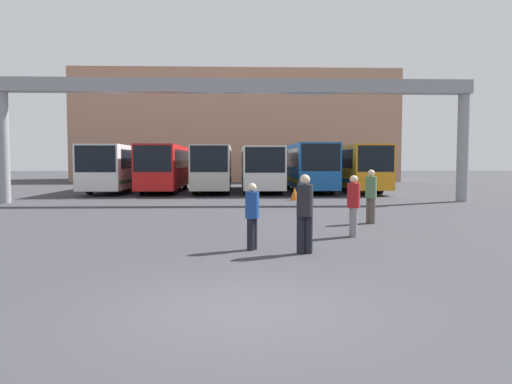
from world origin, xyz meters
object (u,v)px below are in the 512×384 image
Objects in this scene: traffic_cone at (295,193)px; pedestrian_near_right at (353,204)px; bus_slot_3 at (260,166)px; bus_slot_0 at (120,165)px; pedestrian_near_center at (252,215)px; bus_slot_2 at (213,166)px; bus_slot_5 at (353,165)px; bus_slot_1 at (165,165)px; pedestrian_near_left at (371,195)px; bus_slot_4 at (308,165)px; pedestrian_mid_right at (305,212)px.

pedestrian_near_right is at bearing -89.41° from traffic_cone.
bus_slot_0 is at bearing 177.78° from bus_slot_3.
pedestrian_near_center is 15.43m from traffic_cone.
bus_slot_5 is (9.99, 0.82, 0.01)m from bus_slot_2.
bus_slot_1 is 6.55× the size of pedestrian_near_center.
bus_slot_5 is at bearing 1.89° from bus_slot_3.
traffic_cone is (4.81, -7.65, -1.45)m from bus_slot_2.
pedestrian_near_right is (-5.04, -21.64, -0.90)m from bus_slot_5.
pedestrian_near_center is 6.54m from pedestrian_near_left.
bus_slot_4 is 20.99m from pedestrian_near_right.
traffic_cone is at bearing -121.43° from bus_slot_5.
bus_slot_4 reaches higher than pedestrian_near_right.
pedestrian_near_right is at bearing -24.17° from pedestrian_near_center.
bus_slot_4 is 23.38m from pedestrian_near_center.
bus_slot_0 is 9.99m from bus_slot_3.
pedestrian_near_center is 0.93× the size of pedestrian_near_right.
pedestrian_mid_right is (-0.12, -23.93, -0.79)m from bus_slot_3.
bus_slot_1 reaches higher than pedestrian_near_left.
bus_slot_1 reaches higher than pedestrian_mid_right.
bus_slot_4 is 17.95m from pedestrian_near_left.
bus_slot_0 is 1.03× the size of bus_slot_5.
bus_slot_3 is 21.50m from pedestrian_near_right.
bus_slot_1 is 20.35m from pedestrian_near_left.
pedestrian_near_left is at bearing -55.57° from bus_slot_0.
pedestrian_near_left is (9.58, -17.93, -0.85)m from bus_slot_1.
pedestrian_near_left is at bearing -101.30° from bus_slot_5.
pedestrian_near_center is (5.32, -22.90, -0.97)m from bus_slot_1.
bus_slot_4 is at bearing 153.94° from pedestrian_near_left.
bus_slot_3 is 15.70× the size of traffic_cone.
pedestrian_mid_right is at bearing -90.30° from bus_slot_3.
traffic_cone is (8.14, -7.74, -1.46)m from bus_slot_1.
bus_slot_1 is at bearing 106.34° from pedestrian_mid_right.
pedestrian_mid_right reaches higher than traffic_cone.
pedestrian_near_left is (1.31, 2.98, 0.06)m from pedestrian_near_right.
pedestrian_mid_right is at bearing -105.68° from bus_slot_5.
bus_slot_3 reaches higher than pedestrian_near_right.
pedestrian_near_center is at bearing -76.91° from bus_slot_1.
pedestrian_near_center is at bearing -100.50° from traffic_cone.
pedestrian_near_left is at bearing -8.80° from pedestrian_near_center.
pedestrian_near_left is (-3.73, -18.67, -0.85)m from bus_slot_5.
traffic_cone is at bearing 163.30° from pedestrian_near_left.
pedestrian_near_right is (1.61, -21.42, -0.84)m from bus_slot_3.
bus_slot_0 is 7.10× the size of pedestrian_near_right.
bus_slot_5 is at bearing -0.57° from bus_slot_0.
pedestrian_near_center is at bearing 157.45° from pedestrian_mid_right.
bus_slot_0 is 6.73m from bus_slot_2.
bus_slot_4 is at bearing 0.64° from bus_slot_2.
bus_slot_4 is at bearing 76.54° from traffic_cone.
bus_slot_5 is 10.04m from traffic_cone.
bus_slot_3 is at bearing -178.11° from bus_slot_5.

